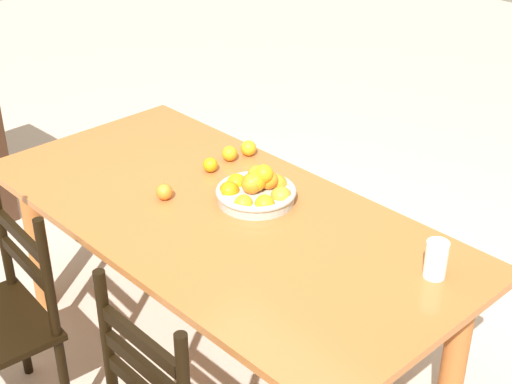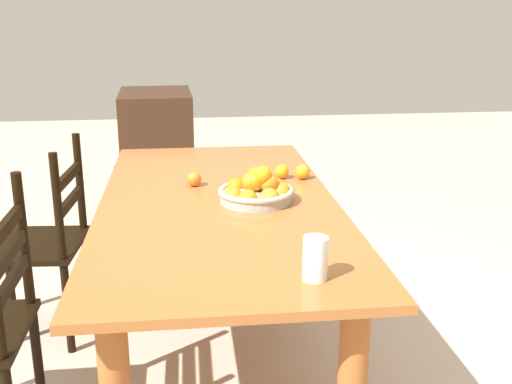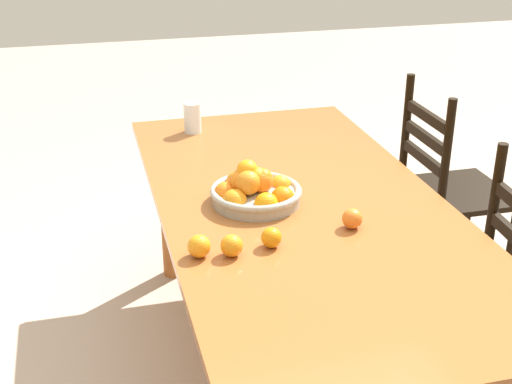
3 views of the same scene
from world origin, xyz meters
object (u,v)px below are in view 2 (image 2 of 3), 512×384
at_px(fruit_bowl, 257,190).
at_px(orange_loose_0, 194,179).
at_px(drinking_glass, 315,258).
at_px(chair_by_cabinet, 41,245).
at_px(dining_table, 219,227).
at_px(orange_loose_1, 282,172).
at_px(orange_loose_2, 302,172).
at_px(cabinet, 158,155).
at_px(orange_loose_3, 255,174).

distance_m(fruit_bowl, orange_loose_0, 0.35).
bearing_deg(fruit_bowl, drinking_glass, -173.99).
bearing_deg(fruit_bowl, chair_by_cabinet, 69.74).
distance_m(dining_table, orange_loose_1, 0.45).
height_order(fruit_bowl, orange_loose_2, fruit_bowl).
bearing_deg(orange_loose_1, dining_table, 133.72).
distance_m(dining_table, orange_loose_2, 0.51).
relative_size(orange_loose_1, orange_loose_2, 0.97).
bearing_deg(chair_by_cabinet, orange_loose_2, 92.53).
relative_size(fruit_bowl, orange_loose_0, 4.83).
bearing_deg(cabinet, fruit_bowl, -168.46).
relative_size(dining_table, cabinet, 2.17).
distance_m(dining_table, drinking_glass, 0.84).
xyz_separation_m(dining_table, chair_by_cabinet, (0.32, 0.80, -0.17)).
bearing_deg(orange_loose_1, fruit_bowl, 155.05).
height_order(orange_loose_2, orange_loose_3, orange_loose_2).
relative_size(dining_table, orange_loose_1, 29.96).
height_order(dining_table, drinking_glass, drinking_glass).
bearing_deg(dining_table, orange_loose_2, -55.35).
distance_m(chair_by_cabinet, orange_loose_1, 1.15).
relative_size(cabinet, orange_loose_3, 14.76).
height_order(dining_table, chair_by_cabinet, chair_by_cabinet).
relative_size(chair_by_cabinet, drinking_glass, 7.04).
bearing_deg(cabinet, orange_loose_1, -161.18).
height_order(chair_by_cabinet, fruit_bowl, chair_by_cabinet).
bearing_deg(orange_loose_1, orange_loose_3, 100.11).
distance_m(orange_loose_1, drinking_glass, 1.09).
height_order(fruit_bowl, orange_loose_0, fruit_bowl).
distance_m(chair_by_cabinet, fruit_bowl, 1.07).
xyz_separation_m(fruit_bowl, orange_loose_2, (0.31, -0.24, -0.01)).
distance_m(orange_loose_1, orange_loose_3, 0.13).
distance_m(chair_by_cabinet, orange_loose_2, 1.24).
height_order(orange_loose_3, drinking_glass, drinking_glass).
bearing_deg(fruit_bowl, orange_loose_2, -38.30).
bearing_deg(dining_table, chair_by_cabinet, 68.17).
relative_size(orange_loose_2, drinking_glass, 0.52).
bearing_deg(drinking_glass, chair_by_cabinet, 43.03).
height_order(orange_loose_2, drinking_glass, drinking_glass).
bearing_deg(orange_loose_3, fruit_bowl, 174.84).
height_order(orange_loose_1, orange_loose_2, orange_loose_2).
relative_size(cabinet, orange_loose_2, 13.42).
bearing_deg(orange_loose_2, orange_loose_1, 78.61).
bearing_deg(cabinet, dining_table, -172.64).
bearing_deg(fruit_bowl, orange_loose_0, 44.72).
distance_m(cabinet, fruit_bowl, 2.07).
relative_size(orange_loose_0, orange_loose_3, 1.04).
height_order(fruit_bowl, drinking_glass, fruit_bowl).
xyz_separation_m(dining_table, orange_loose_2, (0.28, -0.40, 0.15)).
relative_size(orange_loose_0, orange_loose_2, 0.95).
height_order(chair_by_cabinet, orange_loose_3, chair_by_cabinet).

